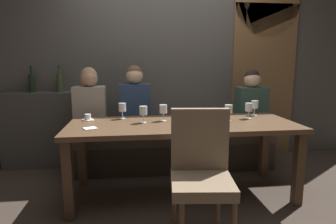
% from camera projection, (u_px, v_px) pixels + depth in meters
% --- Properties ---
extents(ground, '(9.00, 9.00, 0.00)m').
position_uv_depth(ground, '(182.00, 194.00, 2.93)').
color(ground, '#382D26').
extents(back_wall_tiled, '(6.00, 0.12, 3.00)m').
position_uv_depth(back_wall_tiled, '(167.00, 49.00, 3.86)').
color(back_wall_tiled, '#4C4944').
rests_on(back_wall_tiled, ground).
extents(arched_door, '(0.90, 0.05, 2.55)m').
position_uv_depth(arched_door, '(264.00, 59.00, 3.99)').
color(arched_door, brown).
rests_on(arched_door, ground).
extents(back_counter, '(1.10, 0.28, 0.95)m').
position_uv_depth(back_counter, '(49.00, 129.00, 3.67)').
color(back_counter, '#413E3A').
rests_on(back_counter, ground).
extents(dining_table, '(2.20, 0.84, 0.74)m').
position_uv_depth(dining_table, '(183.00, 131.00, 2.82)').
color(dining_table, '#493422').
rests_on(dining_table, ground).
extents(banquette_bench, '(2.50, 0.44, 0.45)m').
position_uv_depth(banquette_bench, '(172.00, 151.00, 3.58)').
color(banquette_bench, '#312A23').
rests_on(banquette_bench, ground).
extents(chair_near_side, '(0.49, 0.49, 0.98)m').
position_uv_depth(chair_near_side, '(201.00, 167.00, 2.13)').
color(chair_near_side, brown).
rests_on(chair_near_side, ground).
extents(diner_redhead, '(0.36, 0.24, 0.82)m').
position_uv_depth(diner_redhead, '(90.00, 105.00, 3.33)').
color(diner_redhead, '#9E9384').
rests_on(diner_redhead, banquette_bench).
extents(diner_bearded, '(0.36, 0.24, 0.84)m').
position_uv_depth(diner_bearded, '(135.00, 102.00, 3.43)').
color(diner_bearded, navy).
rests_on(diner_bearded, banquette_bench).
extents(diner_far_end, '(0.36, 0.24, 0.78)m').
position_uv_depth(diner_far_end, '(251.00, 103.00, 3.60)').
color(diner_far_end, '#2D473D').
rests_on(diner_far_end, banquette_bench).
extents(wine_bottle_dark_red, '(0.08, 0.08, 0.33)m').
position_uv_depth(wine_bottle_dark_red, '(32.00, 83.00, 3.57)').
color(wine_bottle_dark_red, black).
rests_on(wine_bottle_dark_red, back_counter).
extents(wine_bottle_pale_label, '(0.08, 0.08, 0.33)m').
position_uv_depth(wine_bottle_pale_label, '(60.00, 82.00, 3.60)').
color(wine_bottle_pale_label, '#384728').
rests_on(wine_bottle_pale_label, back_counter).
extents(wine_glass_near_left, '(0.08, 0.08, 0.16)m').
position_uv_depth(wine_glass_near_left, '(249.00, 108.00, 2.99)').
color(wine_glass_near_left, silver).
rests_on(wine_glass_near_left, dining_table).
extents(wine_glass_near_right, '(0.08, 0.08, 0.16)m').
position_uv_depth(wine_glass_near_right, '(143.00, 111.00, 2.78)').
color(wine_glass_near_right, silver).
rests_on(wine_glass_near_right, dining_table).
extents(wine_glass_far_right, '(0.08, 0.08, 0.16)m').
position_uv_depth(wine_glass_far_right, '(163.00, 109.00, 2.87)').
color(wine_glass_far_right, silver).
rests_on(wine_glass_far_right, dining_table).
extents(wine_glass_center_front, '(0.08, 0.08, 0.16)m').
position_uv_depth(wine_glass_center_front, '(122.00, 108.00, 2.98)').
color(wine_glass_center_front, silver).
rests_on(wine_glass_center_front, dining_table).
extents(wine_glass_far_left, '(0.08, 0.08, 0.16)m').
position_uv_depth(wine_glass_far_left, '(229.00, 109.00, 2.87)').
color(wine_glass_far_left, silver).
rests_on(wine_glass_far_left, dining_table).
extents(wine_glass_end_right, '(0.08, 0.08, 0.16)m').
position_uv_depth(wine_glass_end_right, '(255.00, 105.00, 3.17)').
color(wine_glass_end_right, silver).
rests_on(wine_glass_end_right, dining_table).
extents(espresso_cup, '(0.12, 0.12, 0.06)m').
position_uv_depth(espresso_cup, '(88.00, 118.00, 2.92)').
color(espresso_cup, white).
rests_on(espresso_cup, dining_table).
extents(folded_napkin, '(0.14, 0.14, 0.01)m').
position_uv_depth(folded_napkin, '(90.00, 128.00, 2.55)').
color(folded_napkin, silver).
rests_on(folded_napkin, dining_table).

